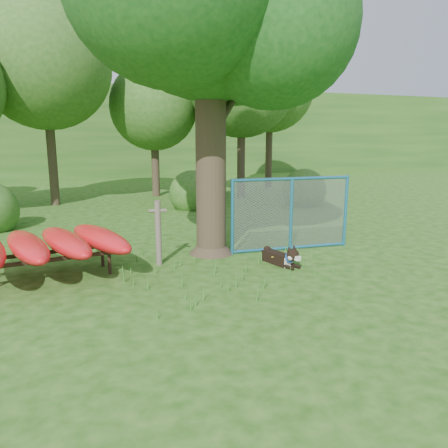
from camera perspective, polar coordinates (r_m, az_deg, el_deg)
name	(u,v)px	position (r m, az deg, el deg)	size (l,w,h in m)	color
ground	(238,287)	(8.48, 1.81, -8.28)	(80.00, 80.00, 0.00)	#1E490E
wooden_post	(158,231)	(9.81, -8.58, -0.93)	(0.40, 0.15, 1.46)	brown
kayak_rack	(47,244)	(9.49, -22.15, -2.49)	(3.35, 2.98, 0.93)	black
husky_dog	(282,257)	(9.88, 7.64, -4.32)	(0.49, 1.19, 0.53)	black
fence_section	(291,214)	(11.06, 8.76, 1.32)	(3.16, 0.41, 3.08)	teal
wildflower_clump	(274,257)	(9.93, 6.53, -4.36)	(0.09, 0.08, 0.20)	#3D7C28
bg_tree_b	(45,63)	(19.47, -22.38, 18.89)	(5.20, 5.20, 8.22)	#33281C
bg_tree_c	(154,107)	(20.86, -9.18, 14.90)	(4.00, 4.00, 6.12)	#33281C
bg_tree_d	(242,83)	(20.17, 2.32, 17.93)	(4.80, 4.80, 7.50)	#33281C
bg_tree_e	(270,88)	(24.18, 6.05, 17.19)	(4.60, 4.60, 7.55)	#33281C
shrub_right	(304,205)	(18.35, 10.35, 2.44)	(1.80, 1.80, 1.80)	#2B581C
shrub_mid	(192,208)	(17.34, -4.15, 2.07)	(1.80, 1.80, 1.80)	#2B581C
wooded_hillside	(90,132)	(35.43, -17.13, 11.37)	(80.00, 12.00, 6.00)	#2B581C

